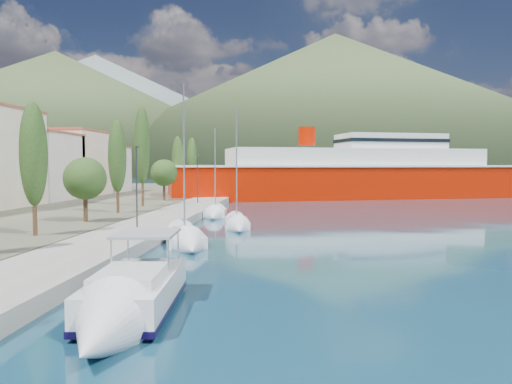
{
  "coord_description": "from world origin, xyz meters",
  "views": [
    {
      "loc": [
        2.41,
        -21.9,
        5.39
      ],
      "look_at": [
        0.0,
        14.0,
        3.5
      ],
      "focal_mm": 35.0,
      "sensor_mm": 36.0,
      "label": 1
    }
  ],
  "objects": [
    {
      "name": "tree_row",
      "position": [
        -14.66,
        32.52,
        5.74
      ],
      "size": [
        3.66,
        63.62,
        11.63
      ],
      "color": "#47301E",
      "rests_on": "land_strip"
    },
    {
      "name": "ground",
      "position": [
        0.0,
        120.0,
        0.0
      ],
      "size": [
        1400.0,
        1400.0,
        0.0
      ],
      "primitive_type": "plane",
      "color": "#133B50"
    },
    {
      "name": "hills_near",
      "position": [
        98.04,
        372.5,
        49.18
      ],
      "size": [
        1010.0,
        520.0,
        115.0
      ],
      "color": "#3D4F2C",
      "rests_on": "ground"
    },
    {
      "name": "sailboat_mid",
      "position": [
        -1.99,
        20.12,
        0.28
      ],
      "size": [
        3.22,
        8.04,
        11.25
      ],
      "color": "silver",
      "rests_on": "ground"
    },
    {
      "name": "ferry",
      "position": [
        13.76,
        63.46,
        3.77
      ],
      "size": [
        63.6,
        30.15,
        12.39
      ],
      "color": "#AF1400",
      "rests_on": "ground"
    },
    {
      "name": "quay",
      "position": [
        -9.0,
        26.0,
        0.4
      ],
      "size": [
        5.0,
        88.0,
        0.8
      ],
      "primitive_type": "cube",
      "color": "gray",
      "rests_on": "ground"
    },
    {
      "name": "town_buildings",
      "position": [
        -32.0,
        36.91,
        5.57
      ],
      "size": [
        9.2,
        69.2,
        11.3
      ],
      "color": "beige",
      "rests_on": "land_strip"
    },
    {
      "name": "sailboat_far",
      "position": [
        -5.38,
        29.36,
        0.29
      ],
      "size": [
        2.76,
        7.12,
        10.24
      ],
      "color": "silver",
      "rests_on": "ground"
    },
    {
      "name": "hills_far",
      "position": [
        138.59,
        618.73,
        77.39
      ],
      "size": [
        1480.0,
        900.0,
        180.0
      ],
      "color": "slate",
      "rests_on": "ground"
    },
    {
      "name": "sailboat_near",
      "position": [
        -4.34,
        10.45,
        0.32
      ],
      "size": [
        4.88,
        8.7,
        11.98
      ],
      "color": "silver",
      "rests_on": "ground"
    },
    {
      "name": "motor_cruiser",
      "position": [
        -3.12,
        -5.65,
        0.57
      ],
      "size": [
        3.37,
        9.6,
        3.48
      ],
      "color": "black",
      "rests_on": "ground"
    },
    {
      "name": "lamp_posts",
      "position": [
        -9.0,
        15.21,
        4.08
      ],
      "size": [
        0.15,
        48.47,
        6.06
      ],
      "color": "#2D2D33",
      "rests_on": "quay"
    }
  ]
}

